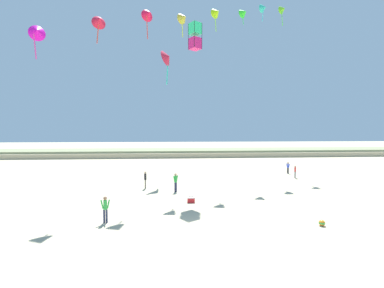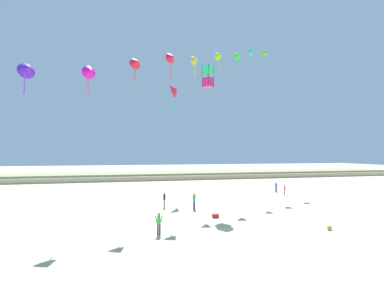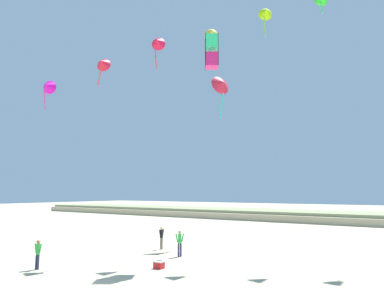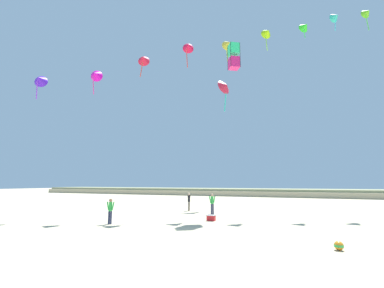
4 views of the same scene
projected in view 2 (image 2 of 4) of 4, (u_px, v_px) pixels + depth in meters
The scene contains 12 objects.
ground_plane at pixel (247, 239), 17.70m from camera, with size 240.00×240.00×0.00m, color #C1B28E.
dune_ridge at pixel (166, 175), 61.90m from camera, with size 120.00×12.22×1.44m.
person_near_left at pixel (194, 200), 27.00m from camera, with size 0.49×0.50×1.76m.
person_near_right at pixel (164, 199), 27.96m from camera, with size 0.23×0.60×1.71m.
person_mid_center at pixel (276, 186), 39.38m from camera, with size 0.41×0.44×1.50m.
person_far_left at pixel (285, 190), 35.96m from camera, with size 0.38×0.47×1.51m.
person_far_right at pixel (159, 222), 18.48m from camera, with size 0.58×0.22×1.64m.
kite_banner_string at pixel (185, 59), 29.04m from camera, with size 34.94×23.94×23.73m.
large_kite_low_lead at pixel (208, 76), 29.18m from camera, with size 1.32×1.32×2.45m.
large_kite_mid_trail at pixel (175, 91), 34.90m from camera, with size 1.90×2.24×4.30m.
beach_cooler at pixel (215, 215), 23.69m from camera, with size 0.58×0.41×0.46m.
beach_ball at pixel (329, 228), 19.81m from camera, with size 0.36×0.36×0.36m.
Camera 2 is at (-7.72, -16.64, 5.91)m, focal length 24.00 mm.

